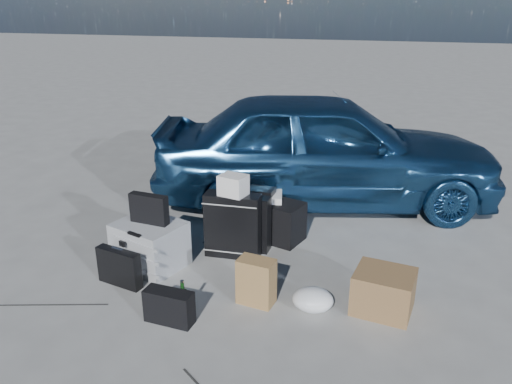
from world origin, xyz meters
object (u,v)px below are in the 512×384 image
car (325,148)px  suitcase_left (248,223)px  cardboard_box (383,291)px  green_bottle (183,299)px  pelican_case (150,244)px  suitcase_right (233,225)px  duffel_bag (265,218)px  briefcase (119,268)px

car → suitcase_left: 1.58m
suitcase_left → cardboard_box: 1.51m
green_bottle → car: bearing=77.0°
pelican_case → green_bottle: bearing=-29.1°
suitcase_right → duffel_bag: (0.17, 0.50, -0.11)m
pelican_case → suitcase_right: 0.78m
cardboard_box → duffel_bag: bearing=141.1°
pelican_case → duffel_bag: bearing=64.3°
pelican_case → suitcase_left: size_ratio=1.04×
briefcase → cardboard_box: bearing=18.1°
green_bottle → suitcase_right: bearing=87.8°
car → suitcase_right: car is taller
cardboard_box → suitcase_left: bearing=152.7°
briefcase → suitcase_right: 1.10m
duffel_bag → cardboard_box: (1.26, -1.02, -0.03)m
car → briefcase: 2.80m
pelican_case → green_bottle: pelican_case is taller
briefcase → suitcase_right: suitcase_right is taller
suitcase_right → pelican_case: bearing=-152.3°
pelican_case → green_bottle: (0.62, -0.63, -0.07)m
briefcase → green_bottle: (0.71, -0.25, -0.02)m
briefcase → green_bottle: bearing=-8.2°
briefcase → duffel_bag: (0.92, 1.30, 0.04)m
briefcase → suitcase_right: size_ratio=0.67×
pelican_case → cardboard_box: 2.10m
suitcase_right → green_bottle: size_ratio=2.16×
cardboard_box → green_bottle: cardboard_box is taller
cardboard_box → green_bottle: size_ratio=1.54×
car → green_bottle: bearing=151.3°
pelican_case → cardboard_box: size_ratio=1.30×
duffel_bag → green_bottle: (-0.21, -1.54, -0.06)m
cardboard_box → suitcase_right: bearing=160.1°
car → suitcase_left: (-0.48, -1.45, -0.40)m
car → duffel_bag: (-0.41, -1.12, -0.47)m
car → duffel_bag: size_ratio=4.92×
pelican_case → suitcase_left: 0.95m
cardboard_box → pelican_case: bearing=176.9°
pelican_case → briefcase: bearing=-86.7°
briefcase → suitcase_left: bearing=59.7°
suitcase_left → duffel_bag: 0.35m
suitcase_right → duffel_bag: 0.54m
car → pelican_case: size_ratio=6.82×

